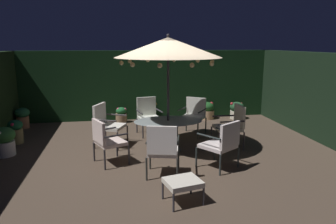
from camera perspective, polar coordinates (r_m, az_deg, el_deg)
The scene contains 20 objects.
ground_plane at distance 7.40m, azimuth -1.00°, elevation -7.13°, with size 8.52×7.14×0.02m, color #4F3F32.
hedge_backdrop_rear at distance 10.46m, azimuth -3.76°, elevation 4.87°, with size 8.52×0.30×2.22m, color black.
hedge_backdrop_right at distance 8.70m, azimuth 26.85°, elevation 2.08°, with size 0.30×7.14×2.22m, color black.
patio_dining_table at distance 7.31m, azimuth 0.03°, elevation -2.71°, with size 1.57×1.07×0.72m.
patio_umbrella at distance 7.06m, azimuth 0.03°, elevation 11.46°, with size 2.36×2.36×2.64m.
patio_chair_north at distance 6.34m, azimuth 9.69°, elevation -5.33°, with size 0.86×0.86×0.97m.
patio_chair_northeast at distance 7.68m, azimuth 11.41°, elevation -2.04°, with size 0.64×0.65×1.02m.
patio_chair_east at distance 8.65m, azimuth 4.58°, elevation -0.27°, with size 0.86×0.86×0.99m.
patio_chair_southeast at distance 8.72m, azimuth -3.55°, elevation -0.33°, with size 0.70×0.73×0.99m.
patio_chair_south at distance 7.81m, azimuth -10.96°, elevation -1.78°, with size 0.83×0.84×1.02m.
patio_chair_southwest at distance 6.62m, azimuth -11.00°, elevation -4.70°, with size 0.75×0.77×0.94m.
patio_chair_west at distance 5.84m, azimuth -0.98°, elevation -6.35°, with size 0.70×0.68×1.02m.
ottoman_footrest at distance 5.05m, azimuth 2.68°, elevation -12.58°, with size 0.62×0.57×0.37m.
potted_plant_right_far at distance 10.29m, azimuth -3.44°, elevation 0.61°, with size 0.51×0.51×0.68m.
potted_plant_back_right at distance 10.71m, azimuth 12.20°, elevation 0.36°, with size 0.47×0.46×0.56m.
potted_plant_left_far at distance 10.22m, azimuth -24.60°, elevation -0.79°, with size 0.41×0.41×0.61m.
potted_plant_right_near at distance 8.76m, azimuth -25.64°, elevation -3.09°, with size 0.36×0.37×0.59m.
potted_plant_left_near at distance 7.92m, azimuth -27.39°, elevation -4.58°, with size 0.51×0.51×0.65m.
potted_plant_back_left at distance 10.10m, azimuth -8.37°, elevation -0.49°, with size 0.35×0.35×0.48m.
potted_plant_back_center at distance 10.56m, azimuth 6.99°, elevation 0.28°, with size 0.48×0.48×0.56m.
Camera 1 is at (-1.01, -6.91, 2.44)m, focal length 34.04 mm.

